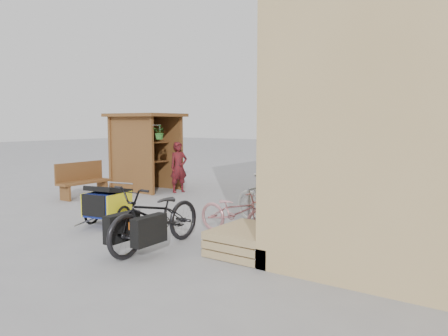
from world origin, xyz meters
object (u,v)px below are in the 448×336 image
Objects in this scene: child_trailer at (107,202)px; bike_7 at (329,181)px; bike_1 at (268,200)px; bike_3 at (295,191)px; cargo_bike at (156,217)px; person_kiosk at (179,167)px; bike_0 at (236,212)px; bike_4 at (310,189)px; bench at (82,179)px; bike_6 at (332,182)px; bike_5 at (318,187)px; pallet_stack at (248,241)px; bike_2 at (291,194)px; shopping_carts at (384,172)px; kiosk at (143,141)px.

child_trailer is 6.29m from bike_7.
bike_1 reaches higher than bike_3.
cargo_bike reaches higher than bike_3.
person_kiosk is 5.33m from bike_0.
child_trailer is 0.94× the size of bike_4.
bench reaches higher than bike_6.
child_trailer is 0.81× the size of bike_6.
cargo_bike is 1.14× the size of bike_6.
cargo_bike is 5.36m from bike_5.
bike_3 is at bearing -168.22° from bike_6.
bike_7 is (-0.14, 0.17, 0.00)m from bike_6.
bike_7 is at bearing 12.92° from bike_1.
pallet_stack is 3.52m from bike_3.
bike_2 is 1.38m from bike_4.
bench is 6.99m from bike_7.
child_trailer is at bearing 143.49° from bike_5.
bike_2 is at bearing -81.22° from person_kiosk.
bike_4 is 0.86× the size of bike_6.
shopping_carts is at bearing 42.93° from bench.
bike_6 is (-0.04, 2.57, -0.00)m from bike_2.
bench is 6.55m from bike_5.
bike_1 is 2.41m from bike_4.
bike_0 reaches higher than child_trailer.
bike_0 is at bearing 8.11° from child_trailer.
cargo_bike is at bearing -43.04° from kiosk.
shopping_carts is at bearing -3.12° from bike_0.
bike_2 is at bearing -170.84° from bike_4.
bike_1 is at bearing 163.25° from bike_7.
bike_3 is (-0.12, 0.43, 0.01)m from bike_2.
shopping_carts is 1.15× the size of bike_7.
bike_0 is 0.88× the size of bike_2.
bike_6 reaches higher than child_trailer.
shopping_carts is (6.28, 4.23, -0.96)m from kiosk.
pallet_stack is 1.19m from bike_0.
bike_0 is at bearing 172.30° from bike_5.
bike_2 is (-0.68, 2.98, 0.29)m from pallet_stack.
bike_1 is at bearing -174.23° from bike_4.
kiosk is at bearing 148.34° from pallet_stack.
child_trailer is at bearing -30.03° from bench.
child_trailer is 2.11m from cargo_bike.
shopping_carts is at bearing 4.18° from bike_1.
pallet_stack is at bearing -166.16° from bike_4.
kiosk is 5.58m from bike_4.
kiosk is 1.62× the size of person_kiosk.
pallet_stack is 6.50m from person_kiosk.
person_kiosk reaches higher than shopping_carts.
bike_5 is at bearing 2.36° from bike_0.
bike_1 is 1.03× the size of bike_3.
bike_2 is 2.57m from bike_6.
bike_1 reaches higher than bench.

